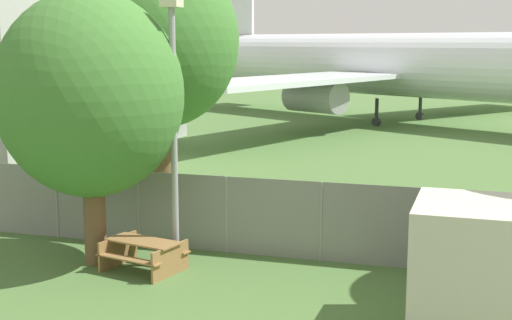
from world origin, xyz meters
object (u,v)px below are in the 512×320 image
airplane (419,66)px  picnic_bench_near_cabin (144,252)px  tree_behind_benches (90,95)px  tree_near_hangar (159,41)px

airplane → picnic_bench_near_cabin: airplane is taller
airplane → tree_behind_benches: bearing=-70.0°
airplane → picnic_bench_near_cabin: 33.79m
picnic_bench_near_cabin → tree_near_hangar: tree_near_hangar is taller
tree_behind_benches → tree_near_hangar: bearing=97.9°
airplane → tree_near_hangar: airplane is taller
airplane → tree_behind_benches: size_ratio=6.53×
tree_near_hangar → tree_behind_benches: 6.02m
airplane → picnic_bench_near_cabin: bearing=-67.6°
airplane → tree_near_hangar: (-6.18, -27.36, 1.63)m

